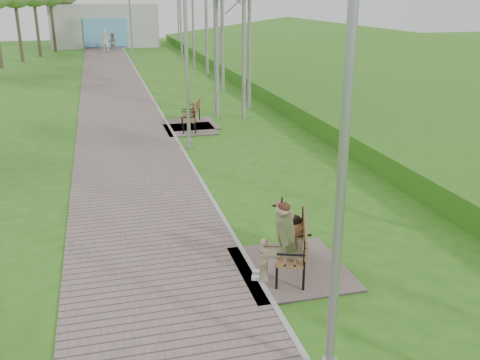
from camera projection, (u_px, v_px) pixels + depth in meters
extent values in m
cube|color=#6F5F5A|center=(117.00, 101.00, 25.98)|extent=(3.50, 67.00, 0.04)
cube|color=#999993|center=(153.00, 99.00, 26.40)|extent=(0.10, 67.00, 0.05)
cube|color=#4B8825|center=(387.00, 94.00, 27.93)|extent=(14.00, 70.00, 1.60)
cube|color=#9E9E99|center=(104.00, 25.00, 52.30)|extent=(10.00, 5.00, 4.00)
cube|color=#5393BB|center=(106.00, 32.00, 50.09)|extent=(4.00, 0.20, 2.60)
cube|color=#6F5F5A|center=(292.00, 268.00, 10.18)|extent=(2.02, 2.24, 0.04)
cube|color=brown|center=(290.00, 246.00, 10.01)|extent=(1.05, 1.75, 0.04)
cube|color=brown|center=(305.00, 232.00, 9.89)|extent=(0.62, 1.59, 0.37)
cube|color=#6F5F5A|center=(190.00, 129.00, 20.56)|extent=(1.87, 2.08, 0.04)
cube|color=brown|center=(189.00, 118.00, 20.40)|extent=(0.69, 1.61, 0.04)
cube|color=brown|center=(195.00, 111.00, 20.34)|extent=(0.27, 1.55, 0.34)
cube|color=#6F5F5A|center=(192.00, 124.00, 21.37)|extent=(1.93, 2.15, 0.04)
cube|color=brown|center=(191.00, 113.00, 21.21)|extent=(0.98, 1.68, 0.04)
cube|color=brown|center=(197.00, 106.00, 21.09)|extent=(0.57, 1.54, 0.35)
cylinder|color=#9C9EA3|center=(340.00, 203.00, 6.47)|extent=(0.12, 0.12, 5.14)
cylinder|color=#9C9EA3|center=(189.00, 144.00, 18.05)|extent=(0.21, 0.21, 0.31)
cylinder|color=#9C9EA3|center=(187.00, 71.00, 17.24)|extent=(0.12, 0.12, 5.18)
cylinder|color=#9C9EA3|center=(133.00, 61.00, 39.95)|extent=(0.22, 0.22, 0.34)
cylinder|color=#9C9EA3|center=(131.00, 25.00, 39.09)|extent=(0.13, 0.13, 5.59)
imported|color=white|center=(105.00, 40.00, 48.13)|extent=(0.72, 0.50, 1.91)
imported|color=gray|center=(112.00, 42.00, 48.66)|extent=(0.84, 0.70, 1.55)
cylinder|color=silver|center=(244.00, 27.00, 21.30)|extent=(0.17, 0.17, 7.44)
cylinder|color=silver|center=(249.00, 7.00, 22.92)|extent=(0.16, 0.16, 8.81)
cylinder|color=silver|center=(222.00, 21.00, 27.54)|extent=(0.18, 0.18, 7.28)
cylinder|color=silver|center=(180.00, 4.00, 40.14)|extent=(0.16, 0.16, 8.47)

